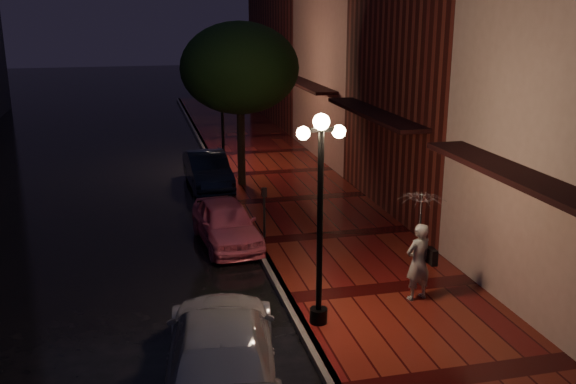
{
  "coord_description": "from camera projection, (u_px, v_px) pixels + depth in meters",
  "views": [
    {
      "loc": [
        -3.03,
        -16.43,
        6.35
      ],
      "look_at": [
        0.98,
        0.34,
        1.4
      ],
      "focal_mm": 40.0,
      "sensor_mm": 36.0,
      "label": 1
    }
  ],
  "objects": [
    {
      "name": "ground",
      "position": [
        256.0,
        246.0,
        17.79
      ],
      "size": [
        120.0,
        120.0,
        0.0
      ],
      "primitive_type": "plane",
      "color": "black",
      "rests_on": "ground"
    },
    {
      "name": "sidewalk",
      "position": [
        334.0,
        237.0,
        18.27
      ],
      "size": [
        4.5,
        60.0,
        0.15
      ],
      "primitive_type": "cube",
      "color": "#4D0E0D",
      "rests_on": "ground"
    },
    {
      "name": "curb",
      "position": [
        256.0,
        243.0,
        17.77
      ],
      "size": [
        0.25,
        60.0,
        0.15
      ],
      "primitive_type": "cube",
      "color": "#595451",
      "rests_on": "ground"
    },
    {
      "name": "storefront_mid",
      "position": [
        465.0,
        37.0,
        19.71
      ],
      "size": [
        5.0,
        8.0,
        11.0
      ],
      "primitive_type": "cube",
      "color": "#511914",
      "rests_on": "ground"
    },
    {
      "name": "storefront_far",
      "position": [
        372.0,
        53.0,
        27.46
      ],
      "size": [
        5.0,
        8.0,
        9.0
      ],
      "primitive_type": "cube",
      "color": "#8C5951",
      "rests_on": "ground"
    },
    {
      "name": "storefront_extra",
      "position": [
        310.0,
        33.0,
        36.67
      ],
      "size": [
        5.0,
        12.0,
        10.0
      ],
      "primitive_type": "cube",
      "color": "#511914",
      "rests_on": "ground"
    },
    {
      "name": "streetlamp_near",
      "position": [
        320.0,
        208.0,
        12.48
      ],
      "size": [
        0.96,
        0.36,
        4.31
      ],
      "color": "black",
      "rests_on": "sidewalk"
    },
    {
      "name": "streetlamp_far",
      "position": [
        222.0,
        106.0,
        25.57
      ],
      "size": [
        0.96,
        0.36,
        4.31
      ],
      "color": "black",
      "rests_on": "sidewalk"
    },
    {
      "name": "street_tree",
      "position": [
        240.0,
        71.0,
        22.36
      ],
      "size": [
        4.16,
        4.16,
        5.8
      ],
      "color": "black",
      "rests_on": "sidewalk"
    },
    {
      "name": "pink_car",
      "position": [
        226.0,
        223.0,
        17.76
      ],
      "size": [
        1.8,
        3.78,
        1.25
      ],
      "primitive_type": "imported",
      "rotation": [
        0.0,
        0.0,
        0.09
      ],
      "color": "#D45775",
      "rests_on": "ground"
    },
    {
      "name": "navy_car",
      "position": [
        208.0,
        170.0,
        23.44
      ],
      "size": [
        1.54,
        3.99,
        1.3
      ],
      "primitive_type": "imported",
      "rotation": [
        0.0,
        0.0,
        0.04
      ],
      "color": "black",
      "rests_on": "ground"
    },
    {
      "name": "silver_car",
      "position": [
        221.0,
        347.0,
        11.13
      ],
      "size": [
        2.57,
        4.97,
        1.38
      ],
      "primitive_type": "imported",
      "rotation": [
        0.0,
        0.0,
        3.0
      ],
      "color": "#A9A8B0",
      "rests_on": "ground"
    },
    {
      "name": "woman_with_umbrella",
      "position": [
        420.0,
        229.0,
        13.78
      ],
      "size": [
        1.02,
        1.04,
        2.46
      ],
      "rotation": [
        0.0,
        0.0,
        3.42
      ],
      "color": "white",
      "rests_on": "sidewalk"
    },
    {
      "name": "parking_meter",
      "position": [
        264.0,
        208.0,
        17.8
      ],
      "size": [
        0.14,
        0.11,
        1.44
      ],
      "rotation": [
        0.0,
        0.0,
        0.06
      ],
      "color": "black",
      "rests_on": "sidewalk"
    }
  ]
}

